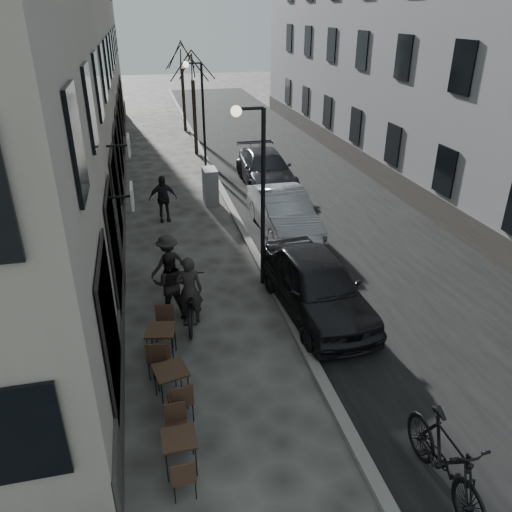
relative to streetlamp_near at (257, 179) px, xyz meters
name	(u,v)px	position (x,y,z in m)	size (l,w,h in m)	color
ground	(338,434)	(0.17, -6.00, -3.16)	(120.00, 120.00, 0.00)	#373532
road	(291,175)	(4.02, 10.00, -3.16)	(7.30, 60.00, 0.00)	black
kerb	(216,179)	(0.37, 10.00, -3.10)	(0.25, 60.00, 0.12)	slate
streetlamp_near	(257,179)	(0.00, 0.00, 0.00)	(0.90, 0.28, 5.09)	black
streetlamp_far	(199,104)	(0.00, 12.00, 0.00)	(0.90, 0.28, 5.09)	black
tree_near	(192,65)	(0.07, 15.00, 1.50)	(2.40, 2.40, 5.70)	black
tree_far	(181,55)	(0.07, 21.00, 1.50)	(2.40, 2.40, 5.70)	black
bistro_set_a	(180,449)	(-2.78, -6.09, -2.72)	(0.59, 1.44, 0.85)	#331E16
bistro_set_b	(171,382)	(-2.79, -4.36, -2.68)	(0.76, 1.62, 0.92)	#331E16
bistro_set_c	(162,341)	(-2.90, -2.91, -2.68)	(0.76, 1.64, 0.94)	#331E16
utility_cabinet	(210,186)	(-0.31, 7.02, -2.43)	(0.54, 0.97, 1.46)	slate
bicycle	(190,302)	(-2.09, -1.54, -2.60)	(0.75, 2.14, 1.12)	black
cyclist_rider	(189,290)	(-2.09, -1.54, -2.24)	(0.67, 0.44, 1.84)	#292623
pedestrian_near	(170,283)	(-2.54, -1.00, -2.29)	(0.85, 0.66, 1.74)	black
pedestrian_mid	(168,263)	(-2.49, 0.24, -2.33)	(1.08, 0.62, 1.67)	#2B2826
pedestrian_far	(163,199)	(-2.31, 5.51, -2.27)	(1.04, 0.43, 1.77)	black
car_near	(317,285)	(1.17, -1.82, -2.35)	(1.90, 4.73, 1.61)	black
car_mid	(283,213)	(1.76, 3.39, -2.39)	(1.64, 4.69, 1.55)	gray
car_far	(266,169)	(2.47, 8.82, -2.41)	(2.10, 5.17, 1.50)	#303239
moped	(445,459)	(1.37, -7.50, -2.46)	(0.66, 2.33, 1.40)	black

